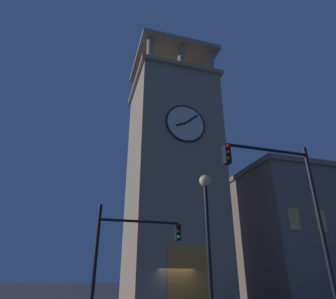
# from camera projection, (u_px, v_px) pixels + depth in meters

# --- Properties ---
(clocktower) EXTENTS (8.04, 8.05, 26.48)m
(clocktower) POSITION_uv_depth(u_px,v_px,m) (173.00, 175.00, 26.26)
(clocktower) COLOR gray
(clocktower) RESTS_ON ground_plane
(adjacent_wing_building) EXTENTS (19.18, 8.91, 12.02)m
(adjacent_wing_building) POSITION_uv_depth(u_px,v_px,m) (333.00, 234.00, 29.22)
(adjacent_wing_building) COLOR gray
(adjacent_wing_building) RESTS_ON ground_plane
(traffic_signal_near) EXTENTS (3.91, 0.41, 5.02)m
(traffic_signal_near) POSITION_uv_depth(u_px,v_px,m) (128.00, 245.00, 12.83)
(traffic_signal_near) COLOR black
(traffic_signal_near) RESTS_ON ground_plane
(traffic_signal_mid) EXTENTS (3.85, 0.41, 6.93)m
(traffic_signal_mid) POSITION_uv_depth(u_px,v_px,m) (292.00, 200.00, 10.78)
(traffic_signal_mid) COLOR black
(traffic_signal_mid) RESTS_ON ground_plane
(street_lamp) EXTENTS (0.44, 0.44, 5.53)m
(street_lamp) POSITION_uv_depth(u_px,v_px,m) (207.00, 220.00, 10.25)
(street_lamp) COLOR black
(street_lamp) RESTS_ON ground_plane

